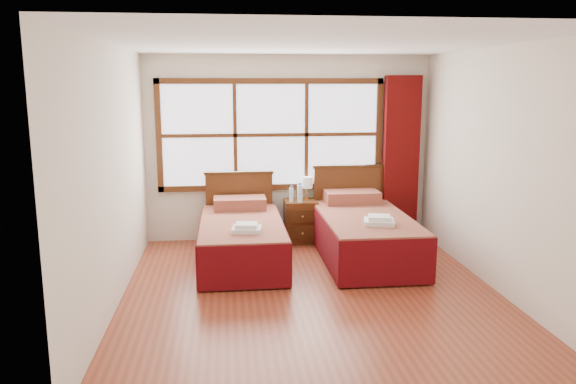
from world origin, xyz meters
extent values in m
plane|color=brown|center=(0.00, 0.00, 0.00)|extent=(4.50, 4.50, 0.00)
plane|color=white|center=(0.00, 0.00, 2.60)|extent=(4.50, 4.50, 0.00)
plane|color=silver|center=(0.00, 2.25, 1.30)|extent=(4.00, 0.00, 4.00)
plane|color=silver|center=(-2.00, 0.00, 1.30)|extent=(0.00, 4.50, 4.50)
plane|color=silver|center=(2.00, 0.00, 1.30)|extent=(0.00, 4.50, 4.50)
cube|color=white|center=(-0.25, 2.22, 1.50)|extent=(3.00, 0.02, 1.40)
cube|color=#4E2811|center=(-0.25, 2.20, 0.76)|extent=(3.16, 0.06, 0.08)
cube|color=#4E2811|center=(-0.25, 2.20, 2.24)|extent=(3.16, 0.06, 0.08)
cube|color=#4E2811|center=(-1.79, 2.20, 1.50)|extent=(0.08, 0.06, 1.56)
cube|color=#4E2811|center=(1.29, 2.20, 1.50)|extent=(0.08, 0.06, 1.56)
cube|color=#4E2811|center=(-0.75, 2.20, 1.50)|extent=(0.05, 0.05, 1.40)
cube|color=#4E2811|center=(0.25, 2.20, 1.50)|extent=(0.05, 0.05, 1.40)
cube|color=#4E2811|center=(-0.25, 2.20, 1.50)|extent=(3.00, 0.05, 0.05)
cube|color=#570908|center=(1.60, 2.11, 1.17)|extent=(0.50, 0.16, 2.30)
cube|color=#3C210C|center=(-0.71, 1.13, 0.15)|extent=(0.89, 1.79, 0.29)
cube|color=#630E0F|center=(-0.71, 1.13, 0.41)|extent=(1.00, 1.98, 0.24)
cube|color=#5F0A0F|center=(-1.21, 1.13, 0.27)|extent=(0.03, 1.98, 0.50)
cube|color=#5F0A0F|center=(-0.21, 1.13, 0.27)|extent=(0.03, 1.98, 0.50)
cube|color=#5F0A0F|center=(-0.71, 0.14, 0.27)|extent=(1.00, 0.03, 0.50)
cube|color=#630E0F|center=(-0.71, 1.85, 0.61)|extent=(0.70, 0.41, 0.16)
cube|color=#4E2811|center=(-0.71, 2.14, 0.49)|extent=(0.93, 0.06, 0.97)
cube|color=#3C210C|center=(-0.71, 2.14, 0.98)|extent=(0.97, 0.08, 0.04)
cube|color=#3C210C|center=(0.85, 1.13, 0.16)|extent=(0.95, 1.91, 0.31)
cube|color=#630E0F|center=(0.85, 1.13, 0.44)|extent=(1.07, 2.12, 0.26)
cube|color=#5F0A0F|center=(0.32, 1.13, 0.28)|extent=(0.03, 2.12, 0.53)
cube|color=#5F0A0F|center=(1.38, 1.13, 0.28)|extent=(0.03, 2.12, 0.53)
cube|color=#5F0A0F|center=(0.85, 0.08, 0.28)|extent=(1.07, 0.03, 0.53)
cube|color=#630E0F|center=(0.85, 1.90, 0.65)|extent=(0.75, 0.44, 0.17)
cube|color=#4E2811|center=(0.85, 2.14, 0.52)|extent=(1.00, 0.06, 1.04)
cube|color=#3C210C|center=(0.85, 2.14, 1.05)|extent=(1.04, 0.08, 0.04)
cube|color=#4E2811|center=(0.14, 2.00, 0.30)|extent=(0.45, 0.40, 0.60)
cube|color=#3C210C|center=(0.14, 1.79, 0.18)|extent=(0.39, 0.02, 0.18)
cube|color=#3C210C|center=(0.14, 1.79, 0.42)|extent=(0.39, 0.02, 0.18)
sphere|color=#B68F3D|center=(0.14, 1.77, 0.18)|extent=(0.03, 0.03, 0.03)
sphere|color=#B68F3D|center=(0.14, 1.77, 0.42)|extent=(0.03, 0.03, 0.03)
cube|color=white|center=(-0.66, 0.63, 0.56)|extent=(0.36, 0.32, 0.05)
cube|color=white|center=(-0.66, 0.63, 0.61)|extent=(0.27, 0.24, 0.05)
cube|color=white|center=(0.91, 0.66, 0.60)|extent=(0.40, 0.37, 0.05)
cube|color=white|center=(0.91, 0.66, 0.65)|extent=(0.30, 0.28, 0.05)
cylinder|color=gold|center=(0.25, 2.14, 0.60)|extent=(0.10, 0.10, 0.02)
cylinder|color=gold|center=(0.25, 2.14, 0.68)|extent=(0.02, 0.02, 0.13)
cylinder|color=silver|center=(0.25, 2.14, 0.83)|extent=(0.16, 0.16, 0.16)
cylinder|color=#C3EAFB|center=(0.01, 1.93, 0.69)|extent=(0.06, 0.06, 0.20)
cylinder|color=blue|center=(0.01, 1.93, 0.80)|extent=(0.03, 0.03, 0.03)
cylinder|color=#C3EAFB|center=(0.12, 1.90, 0.72)|extent=(0.07, 0.07, 0.24)
cylinder|color=blue|center=(0.12, 1.90, 0.85)|extent=(0.03, 0.03, 0.03)
camera|label=1|loc=(-0.88, -5.62, 2.21)|focal=35.00mm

